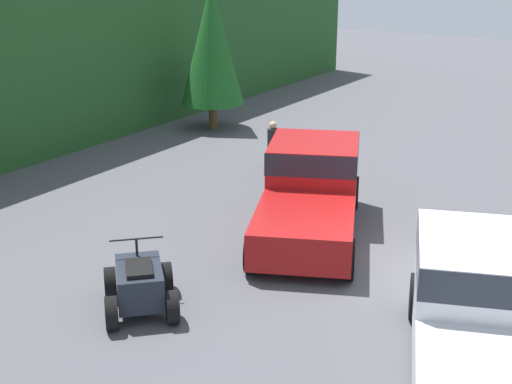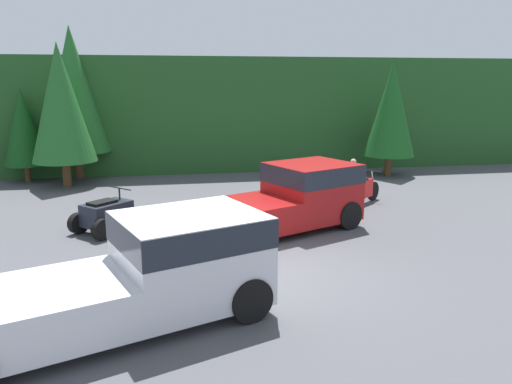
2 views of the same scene
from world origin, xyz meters
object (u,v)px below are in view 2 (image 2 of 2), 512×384
pickup_truck_second (145,269)px  quad_atv (107,215)px  pickup_truck_red (290,196)px  dirt_bike (363,191)px  rider_person (353,179)px

pickup_truck_second → quad_atv: 6.12m
pickup_truck_second → pickup_truck_red: bearing=31.8°
pickup_truck_second → dirt_bike: (7.38, 7.84, -0.53)m
pickup_truck_red → quad_atv: pickup_truck_red is taller
pickup_truck_red → quad_atv: bearing=148.8°
dirt_bike → rider_person: bearing=90.3°
dirt_bike → rider_person: size_ratio=1.11×
quad_atv → rider_person: bearing=-29.7°
dirt_bike → rider_person: (-0.28, 0.35, 0.40)m
dirt_bike → rider_person: 0.60m
pickup_truck_red → dirt_bike: (3.36, 2.58, -0.53)m
pickup_truck_red → dirt_bike: bearing=13.7°
quad_atv → rider_person: 8.72m
pickup_truck_red → dirt_bike: size_ratio=3.18×
pickup_truck_red → dirt_bike: 4.27m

